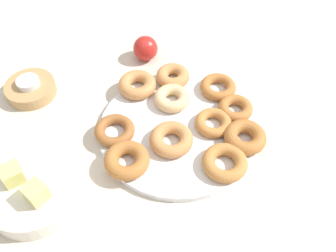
# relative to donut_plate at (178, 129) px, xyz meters

# --- Properties ---
(ground_plane) EXTENTS (2.40, 2.40, 0.00)m
(ground_plane) POSITION_rel_donut_plate_xyz_m (0.00, 0.00, -0.01)
(ground_plane) COLOR beige
(donut_plate) EXTENTS (0.35, 0.35, 0.02)m
(donut_plate) POSITION_rel_donut_plate_xyz_m (0.00, 0.00, 0.00)
(donut_plate) COLOR silver
(donut_plate) RESTS_ON ground_plane
(donut_0) EXTENTS (0.08, 0.08, 0.02)m
(donut_0) POSITION_rel_donut_plate_xyz_m (-0.05, -0.06, 0.02)
(donut_0) COLOR #BC7A3D
(donut_0) RESTS_ON donut_plate
(donut_1) EXTENTS (0.10, 0.10, 0.02)m
(donut_1) POSITION_rel_donut_plate_xyz_m (0.08, 0.11, 0.02)
(donut_1) COLOR #995B2D
(donut_1) RESTS_ON donut_plate
(donut_2) EXTENTS (0.12, 0.12, 0.03)m
(donut_2) POSITION_rel_donut_plate_xyz_m (0.06, -0.04, 0.02)
(donut_2) COLOR #EABC84
(donut_2) RESTS_ON donut_plate
(donut_3) EXTENTS (0.11, 0.11, 0.03)m
(donut_3) POSITION_rel_donut_plate_xyz_m (-0.02, 0.04, 0.02)
(donut_3) COLOR #C6844C
(donut_3) RESTS_ON donut_plate
(donut_4) EXTENTS (0.10, 0.10, 0.03)m
(donut_4) POSITION_rel_donut_plate_xyz_m (-0.00, 0.14, 0.02)
(donut_4) COLOR #AD6B33
(donut_4) RESTS_ON donut_plate
(donut_5) EXTENTS (0.10, 0.10, 0.03)m
(donut_5) POSITION_rel_donut_plate_xyz_m (-0.14, 0.00, 0.02)
(donut_5) COLOR #BC7A3D
(donut_5) RESTS_ON donut_plate
(donut_6) EXTENTS (0.09, 0.09, 0.03)m
(donut_6) POSITION_rel_donut_plate_xyz_m (-0.12, -0.08, 0.02)
(donut_6) COLOR #AD6B33
(donut_6) RESTS_ON donut_plate
(donut_7) EXTENTS (0.11, 0.11, 0.02)m
(donut_7) POSITION_rel_donut_plate_xyz_m (-0.05, -0.13, 0.02)
(donut_7) COLOR #AD6B33
(donut_7) RESTS_ON donut_plate
(donut_8) EXTENTS (0.11, 0.11, 0.03)m
(donut_8) POSITION_rel_donut_plate_xyz_m (0.12, -0.09, 0.02)
(donut_8) COLOR #C6844C
(donut_8) RESTS_ON donut_plate
(donut_9) EXTENTS (0.10, 0.10, 0.02)m
(donut_9) POSITION_rel_donut_plate_xyz_m (0.02, -0.15, 0.02)
(donut_9) COLOR #AD6B33
(donut_9) RESTS_ON donut_plate
(donut_10) EXTENTS (0.12, 0.12, 0.03)m
(donut_10) POSITION_rel_donut_plate_xyz_m (0.15, -0.01, 0.02)
(donut_10) COLOR #C6844C
(donut_10) RESTS_ON donut_plate
(candle_holder) EXTENTS (0.12, 0.12, 0.03)m
(candle_holder) POSITION_rel_donut_plate_xyz_m (0.33, 0.18, 0.01)
(candle_holder) COLOR tan
(candle_holder) RESTS_ON ground_plane
(tealight) EXTENTS (0.05, 0.05, 0.01)m
(tealight) POSITION_rel_donut_plate_xyz_m (0.33, 0.18, 0.03)
(tealight) COLOR silver
(tealight) RESTS_ON candle_holder
(fruit_bowl) EXTENTS (0.18, 0.18, 0.04)m
(fruit_bowl) POSITION_rel_donut_plate_xyz_m (0.07, 0.31, 0.01)
(fruit_bowl) COLOR silver
(fruit_bowl) RESTS_ON ground_plane
(melon_chunk_left) EXTENTS (0.04, 0.04, 0.04)m
(melon_chunk_left) POSITION_rel_donut_plate_xyz_m (0.04, 0.31, 0.05)
(melon_chunk_left) COLOR #DBD67A
(melon_chunk_left) RESTS_ON fruit_bowl
(melon_chunk_right) EXTENTS (0.04, 0.04, 0.04)m
(melon_chunk_right) POSITION_rel_donut_plate_xyz_m (0.10, 0.33, 0.05)
(melon_chunk_right) COLOR #DBD67A
(melon_chunk_right) RESTS_ON fruit_bowl
(apple) EXTENTS (0.06, 0.06, 0.06)m
(apple) POSITION_rel_donut_plate_xyz_m (0.24, -0.11, 0.02)
(apple) COLOR red
(apple) RESTS_ON ground_plane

